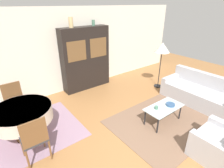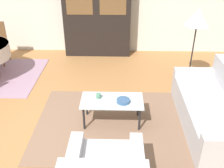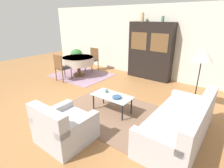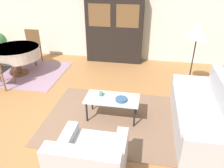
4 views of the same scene
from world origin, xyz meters
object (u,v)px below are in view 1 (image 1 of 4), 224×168
at_px(coffee_table, 164,109).
at_px(cup, 156,108).
at_px(display_cabinet, 86,59).
at_px(floor_lamp, 162,49).
at_px(couch, 199,93).
at_px(dining_chair_far, 14,100).
at_px(vase_tall, 71,22).
at_px(dining_chair_near, 34,138).
at_px(vase_short, 93,23).
at_px(bowl, 170,105).
at_px(dining_table, 22,114).

relative_size(coffee_table, cup, 12.19).
xyz_separation_m(display_cabinet, floor_lamp, (2.06, -1.55, 0.34)).
bearing_deg(cup, floor_lamp, 36.81).
bearing_deg(floor_lamp, couch, -86.46).
bearing_deg(display_cabinet, dining_chair_far, -166.33).
bearing_deg(vase_tall, dining_chair_far, -163.59).
relative_size(dining_chair_far, floor_lamp, 0.62).
bearing_deg(floor_lamp, dining_chair_near, -170.68).
xyz_separation_m(dining_chair_far, cup, (2.66, -2.33, -0.08)).
bearing_deg(dining_chair_far, display_cabinet, -166.33).
relative_size(coffee_table, vase_short, 5.51).
bearing_deg(coffee_table, dining_chair_near, 166.51).
relative_size(dining_chair_near, floor_lamp, 0.62).
bearing_deg(dining_chair_far, vase_tall, -163.59).
xyz_separation_m(couch, vase_short, (-1.78, 3.02, 1.89)).
bearing_deg(vase_tall, vase_short, 0.00).
bearing_deg(dining_chair_far, vase_short, -168.06).
distance_m(dining_chair_far, bowl, 3.92).
height_order(dining_table, vase_short, vase_short).
bearing_deg(dining_chair_near, dining_chair_far, 90.00).
bearing_deg(cup, couch, -3.15).
relative_size(dining_chair_near, cup, 11.86).
xyz_separation_m(couch, dining_table, (-4.57, 1.58, 0.31)).
distance_m(dining_chair_near, vase_tall, 3.48).
relative_size(floor_lamp, vase_tall, 5.23).
bearing_deg(coffee_table, dining_table, 151.86).
distance_m(couch, display_cabinet, 3.78).
relative_size(dining_table, dining_chair_near, 1.27).
bearing_deg(dining_chair_near, vase_tall, 48.81).
distance_m(dining_table, vase_tall, 2.96).
bearing_deg(vase_short, floor_lamp, -42.60).
bearing_deg(floor_lamp, vase_tall, 147.91).
distance_m(dining_table, cup, 3.04).
height_order(floor_lamp, vase_tall, vase_tall).
height_order(dining_chair_near, floor_lamp, floor_lamp).
bearing_deg(floor_lamp, dining_table, 178.54).
height_order(couch, dining_table, couch).
bearing_deg(couch, floor_lamp, 3.54).
relative_size(vase_tall, vase_short, 1.66).
distance_m(dining_chair_near, cup, 2.73).
xyz_separation_m(coffee_table, bowl, (0.18, -0.05, 0.07)).
height_order(dining_table, dining_chair_near, dining_chair_near).
height_order(display_cabinet, cup, display_cabinet).
bearing_deg(cup, vase_tall, 102.63).
xyz_separation_m(dining_table, vase_tall, (2.00, 1.44, 1.64)).
relative_size(dining_chair_near, dining_chair_far, 1.00).
xyz_separation_m(coffee_table, dining_chair_near, (-2.88, 0.69, 0.17)).
xyz_separation_m(bowl, vase_tall, (-1.06, 3.03, 1.78)).
relative_size(display_cabinet, floor_lamp, 1.32).
height_order(cup, bowl, cup).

